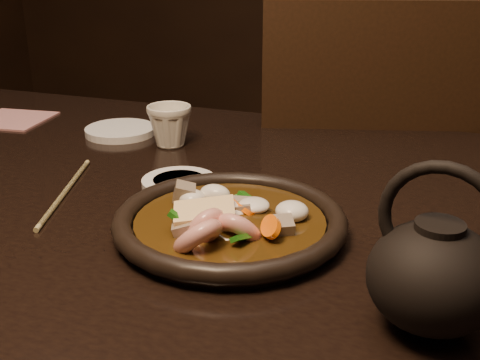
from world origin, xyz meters
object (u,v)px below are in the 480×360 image
(tea_cup, at_px, (170,124))
(teapot, at_px, (435,272))
(chair, at_px, (360,201))
(plate, at_px, (230,223))
(table, at_px, (98,227))

(tea_cup, height_order, teapot, teapot)
(chair, relative_size, plate, 3.46)
(table, relative_size, teapot, 9.97)
(plate, relative_size, tea_cup, 3.68)
(table, relative_size, tea_cup, 20.65)
(tea_cup, bearing_deg, plate, -52.64)
(table, height_order, chair, chair)
(chair, relative_size, tea_cup, 12.74)
(table, distance_m, plate, 0.28)
(teapot, bearing_deg, plate, 164.60)
(tea_cup, relative_size, teapot, 0.48)
(plate, relative_size, teapot, 1.78)
(table, xyz_separation_m, teapot, (0.49, -0.22, 0.14))
(plate, bearing_deg, table, 159.49)
(tea_cup, bearing_deg, table, -100.25)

